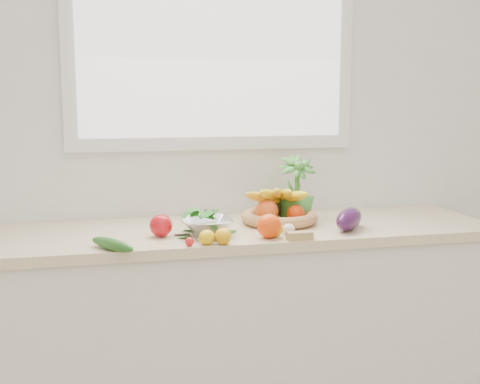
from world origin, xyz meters
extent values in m
cube|color=white|center=(0.00, 2.25, 1.35)|extent=(4.50, 0.02, 2.70)
cube|color=silver|center=(0.00, 1.95, 0.43)|extent=(2.20, 0.58, 0.86)
cube|color=beige|center=(0.00, 1.95, 0.88)|extent=(2.24, 0.62, 0.04)
cube|color=white|center=(0.00, 2.23, 1.75)|extent=(1.30, 0.03, 1.10)
cube|color=white|center=(0.00, 2.21, 1.75)|extent=(1.18, 0.01, 0.98)
sphere|color=#F44107|center=(0.12, 1.73, 0.95)|extent=(0.10, 0.10, 0.09)
ellipsoid|color=#F0A50D|center=(-0.07, 1.67, 0.93)|extent=(0.06, 0.08, 0.06)
ellipsoid|color=yellow|center=(-0.13, 1.68, 0.93)|extent=(0.09, 0.09, 0.05)
ellipsoid|color=#E4B00C|center=(0.13, 1.73, 0.93)|extent=(0.10, 0.10, 0.06)
sphere|color=red|center=(-0.28, 1.84, 0.94)|extent=(0.11, 0.11, 0.09)
cube|color=tan|center=(0.22, 1.67, 0.92)|extent=(0.10, 0.04, 0.03)
ellipsoid|color=white|center=(0.18, 1.84, 0.92)|extent=(0.05, 0.05, 0.04)
ellipsoid|color=silver|center=(0.54, 1.99, 0.92)|extent=(0.06, 0.06, 0.04)
ellipsoid|color=beige|center=(0.21, 1.77, 0.92)|extent=(0.06, 0.06, 0.04)
ellipsoid|color=#37113E|center=(0.47, 1.79, 0.94)|extent=(0.21, 0.23, 0.09)
ellipsoid|color=#195017|center=(-0.47, 1.67, 0.92)|extent=(0.17, 0.21, 0.04)
sphere|color=red|center=(-0.20, 1.67, 0.92)|extent=(0.04, 0.04, 0.03)
imported|color=#428B32|center=(0.33, 2.04, 1.03)|extent=(0.18, 0.18, 0.30)
cylinder|color=tan|center=(0.23, 1.98, 0.91)|extent=(0.36, 0.36, 0.01)
torus|color=tan|center=(0.23, 1.98, 0.93)|extent=(0.42, 0.42, 0.05)
sphere|color=#E9581D|center=(0.17, 1.95, 0.96)|extent=(0.13, 0.13, 0.10)
sphere|color=red|center=(0.29, 1.92, 0.95)|extent=(0.10, 0.10, 0.08)
sphere|color=orange|center=(0.31, 2.02, 0.95)|extent=(0.09, 0.09, 0.07)
ellipsoid|color=#223015|center=(0.22, 2.05, 0.96)|extent=(0.10, 0.10, 0.10)
ellipsoid|color=orange|center=(0.16, 1.96, 1.02)|extent=(0.21, 0.14, 0.09)
ellipsoid|color=yellow|center=(0.19, 1.97, 1.03)|extent=(0.17, 0.19, 0.09)
ellipsoid|color=orange|center=(0.22, 1.97, 1.03)|extent=(0.12, 0.22, 0.09)
ellipsoid|color=yellow|center=(0.26, 1.97, 1.03)|extent=(0.05, 0.22, 0.09)
ellipsoid|color=yellow|center=(0.29, 1.96, 1.02)|extent=(0.10, 0.22, 0.09)
cylinder|color=white|center=(-0.11, 1.83, 0.91)|extent=(0.08, 0.08, 0.02)
imported|color=silver|center=(-0.11, 1.83, 0.94)|extent=(0.21, 0.21, 0.05)
ellipsoid|color=#2B6E1B|center=(-0.11, 1.83, 0.98)|extent=(0.16, 0.16, 0.06)
camera|label=1|loc=(-0.51, -0.44, 1.43)|focal=45.00mm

